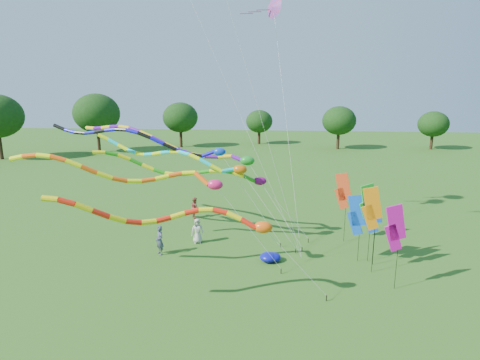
# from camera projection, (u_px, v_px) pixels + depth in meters

# --- Properties ---
(ground) EXTENTS (160.00, 160.00, 0.00)m
(ground) POSITION_uv_depth(u_px,v_px,m) (255.00, 294.00, 20.15)
(ground) COLOR #255B18
(ground) RESTS_ON ground
(tree_ring) EXTENTS (119.24, 114.60, 9.72)m
(tree_ring) POSITION_uv_depth(u_px,v_px,m) (315.00, 172.00, 22.39)
(tree_ring) COLOR #382314
(tree_ring) RESTS_ON ground
(tube_kite_red) EXTENTS (11.87, 3.22, 6.32)m
(tube_kite_red) POSITION_uv_depth(u_px,v_px,m) (189.00, 218.00, 17.82)
(tube_kite_red) COLOR black
(tube_kite_red) RESTS_ON ground
(tube_kite_orange) EXTENTS (13.32, 2.54, 7.53)m
(tube_kite_orange) POSITION_uv_depth(u_px,v_px,m) (143.00, 175.00, 20.63)
(tube_kite_orange) COLOR black
(tube_kite_orange) RESTS_ON ground
(tube_kite_purple) EXTENTS (15.95, 5.19, 8.20)m
(tube_kite_purple) POSITION_uv_depth(u_px,v_px,m) (178.00, 145.00, 27.18)
(tube_kite_purple) COLOR black
(tube_kite_purple) RESTS_ON ground
(tube_kite_blue) EXTENTS (15.00, 1.46, 8.28)m
(tube_kite_blue) POSITION_uv_depth(u_px,v_px,m) (153.00, 142.00, 25.49)
(tube_kite_blue) COLOR black
(tube_kite_blue) RESTS_ON ground
(tube_kite_cyan) EXTENTS (13.25, 2.57, 7.55)m
(tube_kite_cyan) POSITION_uv_depth(u_px,v_px,m) (185.00, 158.00, 25.58)
(tube_kite_cyan) COLOR black
(tube_kite_cyan) RESTS_ON ground
(tube_kite_green) EXTENTS (13.32, 2.18, 6.90)m
(tube_kite_green) POSITION_uv_depth(u_px,v_px,m) (200.00, 172.00, 25.41)
(tube_kite_green) COLOR black
(tube_kite_green) RESTS_ON ground
(delta_kite_high_c) EXTENTS (4.34, 7.61, 16.69)m
(delta_kite_high_c) POSITION_uv_depth(u_px,v_px,m) (273.00, 7.00, 26.93)
(delta_kite_high_c) COLOR black
(delta_kite_high_c) RESTS_ON ground
(banner_pole_blue_b) EXTENTS (1.11, 0.49, 4.43)m
(banner_pole_blue_b) POSITION_uv_depth(u_px,v_px,m) (372.00, 213.00, 22.87)
(banner_pole_blue_b) COLOR black
(banner_pole_blue_b) RESTS_ON ground
(banner_pole_orange) EXTENTS (1.16, 0.12, 4.97)m
(banner_pole_orange) POSITION_uv_depth(u_px,v_px,m) (372.00, 209.00, 21.75)
(banner_pole_orange) COLOR black
(banner_pole_orange) RESTS_ON ground
(banner_pole_red) EXTENTS (1.14, 0.39, 4.75)m
(banner_pole_red) POSITION_uv_depth(u_px,v_px,m) (343.00, 191.00, 26.36)
(banner_pole_red) COLOR black
(banner_pole_red) RESTS_ON ground
(banner_pole_blue_a) EXTENTS (1.09, 0.54, 4.10)m
(banner_pole_blue_a) POSITION_uv_depth(u_px,v_px,m) (356.00, 215.00, 23.46)
(banner_pole_blue_a) COLOR black
(banner_pole_blue_a) RESTS_ON ground
(banner_pole_green) EXTENTS (1.11, 0.49, 4.81)m
(banner_pole_green) POSITION_uv_depth(u_px,v_px,m) (368.00, 204.00, 23.11)
(banner_pole_green) COLOR black
(banner_pole_green) RESTS_ON ground
(banner_pole_magenta_b) EXTENTS (1.16, 0.28, 4.55)m
(banner_pole_magenta_b) POSITION_uv_depth(u_px,v_px,m) (395.00, 228.00, 19.93)
(banner_pole_magenta_b) COLOR black
(banner_pole_magenta_b) RESTS_ON ground
(blue_nylon_heap) EXTENTS (1.34, 1.33, 0.49)m
(blue_nylon_heap) POSITION_uv_depth(u_px,v_px,m) (271.00, 257.00, 23.97)
(blue_nylon_heap) COLOR #0C0F9C
(blue_nylon_heap) RESTS_ON ground
(person_a) EXTENTS (0.93, 0.72, 1.69)m
(person_a) POSITION_uv_depth(u_px,v_px,m) (197.00, 231.00, 26.61)
(person_a) COLOR beige
(person_a) RESTS_ON ground
(person_b) EXTENTS (0.78, 0.79, 1.84)m
(person_b) POSITION_uv_depth(u_px,v_px,m) (160.00, 240.00, 24.74)
(person_b) COLOR #40455A
(person_b) RESTS_ON ground
(person_c) EXTENTS (0.90, 0.99, 1.66)m
(person_c) POSITION_uv_depth(u_px,v_px,m) (195.00, 208.00, 31.84)
(person_c) COLOR #9A4038
(person_c) RESTS_ON ground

